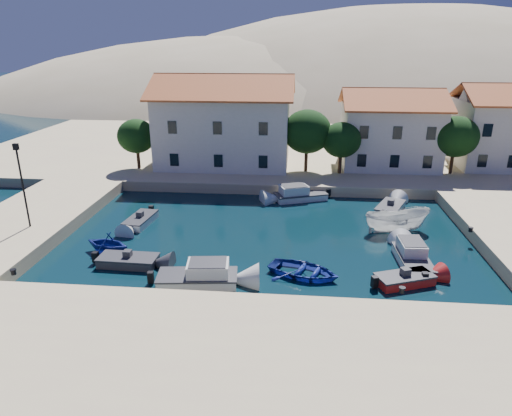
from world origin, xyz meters
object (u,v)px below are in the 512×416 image
Objects in this scene: building_left at (224,119)px; boat_east at (396,231)px; rowboat_south at (304,275)px; cabin_cruiser_east at (413,258)px; cabin_cruiser_south at (197,276)px; building_mid at (390,127)px; building_right at (502,125)px; lamppost at (21,178)px.

building_left reaches higher than boat_east.
boat_east is at bearing -21.87° from rowboat_south.
boat_east reaches higher than rowboat_south.
cabin_cruiser_east is 5.66m from boat_east.
rowboat_south is 0.98× the size of cabin_cruiser_east.
cabin_cruiser_south is at bearing 110.92° from boat_east.
cabin_cruiser_south is 16.59m from boat_east.
cabin_cruiser_east is (15.90, -21.68, -5.46)m from building_left.
building_right is at bearing 4.76° from building_mid.
lamppost is at bearing 99.93° from rowboat_south.
cabin_cruiser_east is at bearing -95.29° from building_mid.
rowboat_south is (-21.27, -25.86, -5.47)m from building_right.
building_left is 26.16m from cabin_cruiser_south.
building_right is at bearing 3.81° from building_left.
lamppost is at bearing 84.44° from boat_east.
building_left is at bearing 60.10° from lamppost.
building_right is 33.93m from rowboat_south.
building_left is 2.84× the size of boat_east.
cabin_cruiser_east is (-2.10, -22.68, -4.75)m from building_mid.
cabin_cruiser_south is 14.14m from cabin_cruiser_east.
cabin_cruiser_east is (-14.10, -23.68, -5.00)m from building_right.
lamppost reaches higher than cabin_cruiser_south.
building_right is 1.88× the size of cabin_cruiser_south.
rowboat_south is 7.51m from cabin_cruiser_east.
lamppost is (-29.50, -21.00, -0.47)m from building_mid.
cabin_cruiser_east is at bearing 166.07° from boat_east.
building_right reaches higher than boat_east.
rowboat_south is at bearing 123.62° from boat_east.
rowboat_south is at bearing -10.79° from lamppost.
boat_east is (15.91, -16.04, -5.94)m from building_left.
building_left reaches higher than cabin_cruiser_east.
boat_east is (7.19, 7.82, 0.00)m from rowboat_south.
building_mid reaches higher than cabin_cruiser_east.
lamppost is (-11.50, -20.00, -1.18)m from building_left.
building_right is 46.98m from lamppost.
rowboat_south is 0.87× the size of boat_east.
building_mid is 1.11× the size of building_right.
boat_east is at bearing -2.32° from cabin_cruiser_east.
building_mid is 12.04m from building_right.
lamppost is at bearing -144.55° from building_mid.
lamppost is at bearing -152.07° from building_right.
building_left is 1.40× the size of building_mid.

